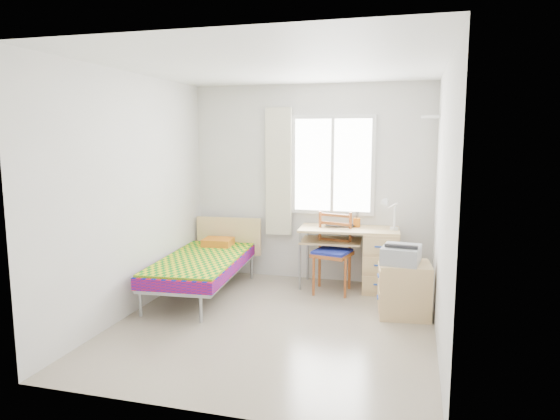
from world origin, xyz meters
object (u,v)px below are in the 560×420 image
object	(u,v)px
bed	(204,262)
cabinet	(404,289)
printer	(401,254)
desk	(375,257)
chair	(333,248)

from	to	relation	value
bed	cabinet	xyz separation A→B (m)	(2.38, -0.14, -0.11)
cabinet	printer	distance (m)	0.39
desk	chair	bearing A→B (deg)	-163.81
chair	printer	world-z (taller)	chair
printer	chair	bearing A→B (deg)	148.82
chair	desk	bearing A→B (deg)	33.07
bed	printer	distance (m)	2.36
desk	printer	xyz separation A→B (m)	(0.34, -0.84, 0.26)
desk	cabinet	xyz separation A→B (m)	(0.38, -0.84, -0.13)
bed	cabinet	size ratio (longest dim) A/B	3.32
cabinet	printer	size ratio (longest dim) A/B	1.22
cabinet	printer	world-z (taller)	printer
bed	chair	size ratio (longest dim) A/B	1.97
desk	printer	size ratio (longest dim) A/B	2.64
chair	cabinet	world-z (taller)	chair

